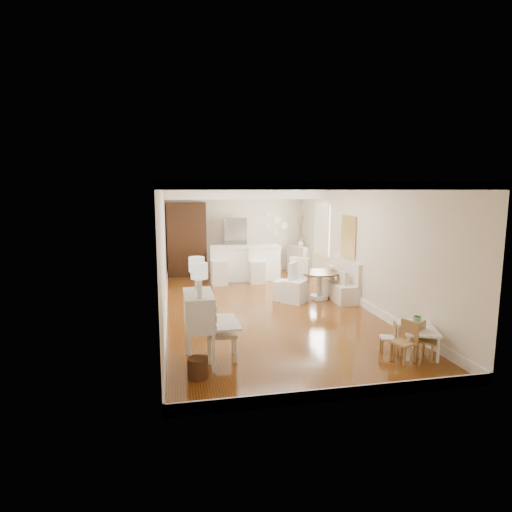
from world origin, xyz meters
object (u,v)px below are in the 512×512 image
object	(u,v)px
kids_table	(417,340)
kids_chair_b	(388,337)
pantry_cabinet	(187,239)
slip_chair_far	(285,281)
wicker_basket	(198,368)
dining_table	(319,285)
kids_chair_c	(428,341)
fridge	(246,246)
secretary_bureau	(199,329)
gustavian_armchair	(221,332)
sideboard	(300,260)
kids_chair_a	(403,342)
breakfast_counter	(246,263)
slip_chair_near	(295,281)
bar_stool_left	(219,266)
bar_stool_right	(257,265)

from	to	relation	value
kids_table	kids_chair_b	xyz separation A→B (m)	(-0.47, 0.11, 0.04)
kids_chair_b	pantry_cabinet	bearing A→B (deg)	-138.65
slip_chair_far	kids_table	bearing A→B (deg)	56.66
wicker_basket	dining_table	size ratio (longest dim) A/B	0.30
kids_chair_c	fridge	distance (m)	7.81
kids_table	kids_chair_b	world-z (taller)	kids_chair_b
pantry_cabinet	fridge	bearing A→B (deg)	-0.90
secretary_bureau	gustavian_armchair	distance (m)	0.40
gustavian_armchair	sideboard	distance (m)	7.35
kids_table	kids_chair_a	bearing A→B (deg)	-144.53
kids_table	breakfast_counter	distance (m)	6.55
dining_table	sideboard	size ratio (longest dim) A/B	1.06
breakfast_counter	sideboard	distance (m)	2.01
slip_chair_near	bar_stool_left	bearing A→B (deg)	168.98
gustavian_armchair	kids_table	xyz separation A→B (m)	(3.24, -0.38, -0.22)
secretary_bureau	slip_chair_near	distance (m)	4.12
kids_table	kids_chair_c	bearing A→B (deg)	-85.83
kids_chair_c	bar_stool_left	xyz separation A→B (m)	(-2.68, 6.04, 0.26)
slip_chair_near	fridge	world-z (taller)	fridge
kids_chair_a	breakfast_counter	world-z (taller)	breakfast_counter
kids_chair_b	slip_chair_near	distance (m)	3.47
kids_chair_b	fridge	size ratio (longest dim) A/B	0.29
dining_table	pantry_cabinet	xyz separation A→B (m)	(-3.11, 3.66, 0.81)
wicker_basket	bar_stool_left	size ratio (longest dim) A/B	0.27
gustavian_armchair	bar_stool_right	size ratio (longest dim) A/B	0.85
slip_chair_far	pantry_cabinet	xyz separation A→B (m)	(-2.23, 3.63, 0.67)
bar_stool_right	fridge	world-z (taller)	fridge
wicker_basket	slip_chair_near	world-z (taller)	slip_chair_near
pantry_cabinet	breakfast_counter	bearing A→B (deg)	-32.43
slip_chair_near	bar_stool_right	bearing A→B (deg)	146.00
wicker_basket	kids_chair_c	world-z (taller)	kids_chair_c
wicker_basket	breakfast_counter	xyz separation A→B (m)	(1.86, 6.55, 0.37)
wicker_basket	slip_chair_near	size ratio (longest dim) A/B	0.28
breakfast_counter	pantry_cabinet	world-z (taller)	pantry_cabinet
kids_chair_a	fridge	xyz separation A→B (m)	(-1.15, 7.66, 0.57)
secretary_bureau	bar_stool_right	bearing A→B (deg)	69.50
pantry_cabinet	sideboard	distance (m)	3.69
secretary_bureau	bar_stool_right	distance (m)	5.89
kids_chair_a	bar_stool_left	xyz separation A→B (m)	(-2.22, 6.09, 0.23)
secretary_bureau	dining_table	bearing A→B (deg)	46.77
kids_chair_c	breakfast_counter	size ratio (longest dim) A/B	0.29
kids_chair_c	fridge	world-z (taller)	fridge
gustavian_armchair	bar_stool_left	xyz separation A→B (m)	(0.58, 5.38, 0.11)
wicker_basket	breakfast_counter	size ratio (longest dim) A/B	0.15
wicker_basket	dining_table	world-z (taller)	dining_table
dining_table	slip_chair_near	bearing A→B (deg)	-164.58
kids_chair_a	pantry_cabinet	size ratio (longest dim) A/B	0.29
kids_table	slip_chair_far	bearing A→B (deg)	108.74
breakfast_counter	fridge	world-z (taller)	fridge
secretary_bureau	gustavian_armchair	size ratio (longest dim) A/B	1.27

